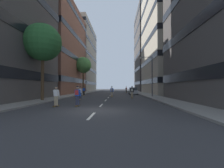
# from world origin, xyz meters

# --- Properties ---
(ground_plane) EXTENTS (149.66, 149.66, 0.00)m
(ground_plane) POSITION_xyz_m (0.00, 24.94, 0.00)
(ground_plane) COLOR #333335
(sidewalk_left) EXTENTS (2.56, 68.59, 0.14)m
(sidewalk_left) POSITION_xyz_m (-7.34, 28.06, 0.07)
(sidewalk_left) COLOR gray
(sidewalk_left) RESTS_ON ground_plane
(sidewalk_right) EXTENTS (2.56, 68.59, 0.14)m
(sidewalk_right) POSITION_xyz_m (7.34, 28.06, 0.07)
(sidewalk_right) COLOR gray
(sidewalk_right) RESTS_ON ground_plane
(lane_markings) EXTENTS (0.16, 57.20, 0.01)m
(lane_markings) POSITION_xyz_m (0.00, 25.50, 0.00)
(lane_markings) COLOR silver
(lane_markings) RESTS_ON ground_plane
(building_left_mid) EXTENTS (17.24, 21.15, 21.41)m
(building_left_mid) POSITION_xyz_m (-17.18, 26.03, 10.80)
(building_left_mid) COLOR brown
(building_left_mid) RESTS_ON ground_plane
(building_left_far) EXTENTS (17.24, 23.25, 25.13)m
(building_left_far) POSITION_xyz_m (-17.18, 47.09, 12.66)
(building_left_far) COLOR #B2A893
(building_left_far) RESTS_ON ground_plane
(building_right_mid) EXTENTS (17.24, 19.11, 29.30)m
(building_right_mid) POSITION_xyz_m (17.18, 26.03, 14.74)
(building_right_mid) COLOR #B2A893
(building_right_mid) RESTS_ON ground_plane
(building_right_far) EXTENTS (17.24, 17.93, 30.49)m
(building_right_far) POSITION_xyz_m (17.18, 47.09, 15.34)
(building_right_far) COLOR #4C4744
(building_right_far) RESTS_ON ground_plane
(parked_car_near) EXTENTS (1.82, 4.40, 1.52)m
(parked_car_near) POSITION_xyz_m (4.86, 23.34, 0.70)
(parked_car_near) COLOR #B2B7BF
(parked_car_near) RESTS_ON ground_plane
(street_tree_near) EXTENTS (4.04, 4.04, 9.08)m
(street_tree_near) POSITION_xyz_m (-7.34, 27.08, 7.16)
(street_tree_near) COLOR #4C3823
(street_tree_near) RESTS_ON sidewalk_left
(street_tree_mid) EXTENTS (4.35, 4.35, 8.96)m
(street_tree_mid) POSITION_xyz_m (-7.34, 6.58, 6.89)
(street_tree_mid) COLOR #4C3823
(street_tree_mid) RESTS_ON sidewalk_left
(streetlamp_right) EXTENTS (2.13, 0.30, 6.50)m
(streetlamp_right) POSITION_xyz_m (6.71, 14.05, 4.14)
(streetlamp_right) COLOR #3F3F44
(streetlamp_right) RESTS_ON sidewalk_right
(skater_0) EXTENTS (0.57, 0.92, 1.78)m
(skater_0) POSITION_xyz_m (-3.54, 9.27, 0.98)
(skater_0) COLOR brown
(skater_0) RESTS_ON ground_plane
(skater_1) EXTENTS (0.54, 0.91, 1.78)m
(skater_1) POSITION_xyz_m (-3.73, 1.90, 0.98)
(skater_1) COLOR brown
(skater_1) RESTS_ON ground_plane
(skater_2) EXTENTS (0.56, 0.92, 1.78)m
(skater_2) POSITION_xyz_m (0.49, 14.38, 1.02)
(skater_2) COLOR brown
(skater_2) RESTS_ON ground_plane
(skater_3) EXTENTS (0.56, 0.92, 1.78)m
(skater_3) POSITION_xyz_m (3.60, 11.71, 1.02)
(skater_3) COLOR brown
(skater_3) RESTS_ON ground_plane
(skater_4) EXTENTS (0.53, 0.90, 1.78)m
(skater_4) POSITION_xyz_m (-5.01, 17.71, 0.98)
(skater_4) COLOR brown
(skater_4) RESTS_ON ground_plane
(skater_5) EXTENTS (0.54, 0.91, 1.78)m
(skater_5) POSITION_xyz_m (-1.99, 2.23, 1.02)
(skater_5) COLOR brown
(skater_5) RESTS_ON ground_plane
(skater_6) EXTENTS (0.57, 0.92, 1.78)m
(skater_6) POSITION_xyz_m (3.79, 31.42, 1.02)
(skater_6) COLOR brown
(skater_6) RESTS_ON ground_plane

